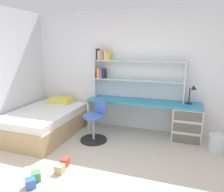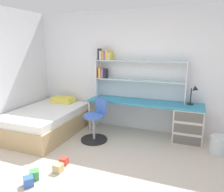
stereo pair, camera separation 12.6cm
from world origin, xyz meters
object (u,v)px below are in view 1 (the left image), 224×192
(bookshelf_hutch, at_px, (124,70))
(toy_block_red_3, at_px, (65,162))
(swivel_chair, at_px, (95,124))
(toy_block_blue_2, at_px, (30,183))
(waste_bin, at_px, (217,144))
(toy_block_green_0, at_px, (36,176))
(bed_platform, at_px, (45,122))
(toy_block_natural_1, at_px, (60,169))
(desk_lamp, at_px, (193,92))
(desk, at_px, (174,119))

(bookshelf_hutch, distance_m, toy_block_red_3, 2.21)
(swivel_chair, xyz_separation_m, toy_block_blue_2, (-0.21, -1.62, -0.27))
(bookshelf_hutch, height_order, toy_block_red_3, bookshelf_hutch)
(waste_bin, distance_m, toy_block_green_0, 2.99)
(toy_block_green_0, bearing_deg, bed_platform, 121.30)
(toy_block_natural_1, height_order, toy_block_red_3, toy_block_natural_1)
(bed_platform, bearing_deg, bookshelf_hutch, 27.45)
(bookshelf_hutch, distance_m, desk_lamp, 1.43)
(desk_lamp, xyz_separation_m, waste_bin, (0.45, -0.42, -0.81))
(swivel_chair, bearing_deg, waste_bin, 6.27)
(desk_lamp, height_order, swivel_chair, desk_lamp)
(bookshelf_hutch, relative_size, toy_block_green_0, 14.88)
(waste_bin, bearing_deg, toy_block_natural_1, -147.10)
(toy_block_blue_2, bearing_deg, swivel_chair, 82.56)
(desk_lamp, distance_m, toy_block_red_3, 2.63)
(bookshelf_hutch, bearing_deg, toy_block_red_3, -104.09)
(toy_block_red_3, bearing_deg, toy_block_blue_2, -103.42)
(waste_bin, xyz_separation_m, toy_block_natural_1, (-2.24, -1.45, -0.10))
(desk_lamp, distance_m, toy_block_green_0, 3.06)
(bookshelf_hutch, bearing_deg, toy_block_blue_2, -103.92)
(bookshelf_hutch, bearing_deg, toy_block_green_0, -105.59)
(desk, distance_m, toy_block_natural_1, 2.36)
(bookshelf_hutch, bearing_deg, swivel_chair, -116.66)
(bed_platform, bearing_deg, desk, 13.86)
(desk, xyz_separation_m, toy_block_green_0, (-1.68, -2.07, -0.34))
(bed_platform, bearing_deg, toy_block_red_3, -42.86)
(desk, bearing_deg, desk_lamp, 10.80)
(toy_block_red_3, bearing_deg, toy_block_green_0, -111.09)
(toy_block_blue_2, bearing_deg, toy_block_natural_1, 66.55)
(swivel_chair, bearing_deg, toy_block_green_0, -99.41)
(toy_block_green_0, bearing_deg, desk_lamp, 46.83)
(desk, height_order, waste_bin, desk)
(bed_platform, distance_m, toy_block_green_0, 1.70)
(swivel_chair, bearing_deg, toy_block_blue_2, -97.44)
(bed_platform, relative_size, toy_block_red_3, 15.90)
(bed_platform, distance_m, toy_block_natural_1, 1.61)
(bookshelf_hutch, xyz_separation_m, swivel_chair, (-0.38, -0.75, -1.00))
(swivel_chair, distance_m, bed_platform, 1.12)
(bookshelf_hutch, height_order, bed_platform, bookshelf_hutch)
(swivel_chair, relative_size, bed_platform, 0.45)
(desk_lamp, height_order, toy_block_blue_2, desk_lamp)
(swivel_chair, distance_m, toy_block_blue_2, 1.66)
(desk, relative_size, swivel_chair, 2.81)
(desk, height_order, toy_block_red_3, desk)
(desk, distance_m, desk_lamp, 0.65)
(waste_bin, relative_size, toy_block_blue_2, 2.52)
(bed_platform, bearing_deg, toy_block_blue_2, -60.31)
(desk, bearing_deg, toy_block_natural_1, -129.11)
(waste_bin, height_order, toy_block_natural_1, waste_bin)
(toy_block_red_3, bearing_deg, desk_lamp, 42.51)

